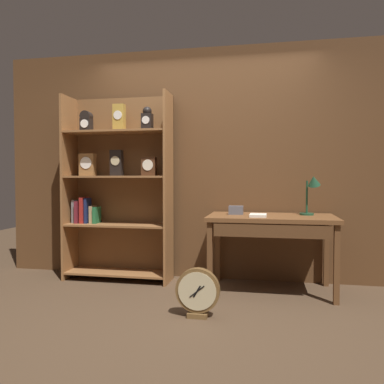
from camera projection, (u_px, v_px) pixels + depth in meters
name	position (u px, v px, depth m)	size (l,w,h in m)	color
ground_plane	(178.00, 319.00, 3.11)	(10.00, 10.00, 0.00)	#4C3826
back_wood_panel	(205.00, 164.00, 4.37)	(4.80, 0.05, 2.60)	brown
bookshelf	(117.00, 187.00, 4.32)	(1.19, 0.37, 2.06)	brown
workbench	(271.00, 225.00, 3.82)	(1.25, 0.71, 0.76)	brown
desk_lamp	(312.00, 189.00, 3.85)	(0.21, 0.21, 0.42)	#1E472D
toolbox_small	(236.00, 210.00, 3.97)	(0.15, 0.10, 0.09)	#595960
open_repair_manual	(258.00, 215.00, 3.74)	(0.16, 0.22, 0.03)	silver
round_clock_large	(198.00, 292.00, 3.14)	(0.36, 0.11, 0.40)	brown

